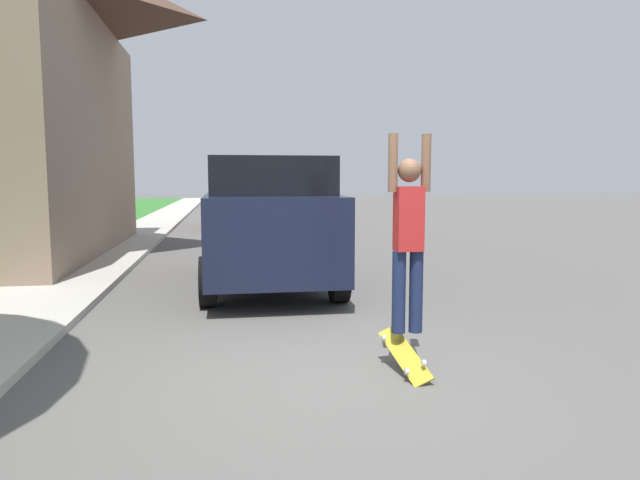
% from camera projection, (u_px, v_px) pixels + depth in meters
% --- Properties ---
extents(ground_plane, '(120.00, 120.00, 0.00)m').
position_uv_depth(ground_plane, '(320.00, 377.00, 5.22)').
color(ground_plane, '#54514F').
extents(sidewalk, '(1.80, 80.00, 0.10)m').
position_uv_depth(sidewalk, '(76.00, 274.00, 10.52)').
color(sidewalk, '#ADA89E').
rests_on(sidewalk, ground_plane).
extents(suv_parked, '(2.12, 4.58, 2.12)m').
position_uv_depth(suv_parked, '(267.00, 218.00, 9.52)').
color(suv_parked, black).
rests_on(suv_parked, ground_plane).
extents(car_down_street, '(1.93, 4.42, 1.37)m').
position_uv_depth(car_down_street, '(232.00, 209.00, 21.45)').
color(car_down_street, maroon).
rests_on(car_down_street, ground_plane).
extents(skateboarder, '(0.41, 0.22, 1.88)m').
position_uv_depth(skateboarder, '(408.00, 232.00, 5.35)').
color(skateboarder, '#192347').
rests_on(skateboarder, ground_plane).
extents(skateboard, '(0.31, 0.78, 0.39)m').
position_uv_depth(skateboard, '(404.00, 354.00, 5.32)').
color(skateboard, '#A89323').
rests_on(skateboard, ground_plane).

